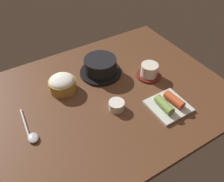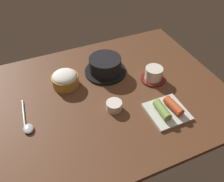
{
  "view_description": "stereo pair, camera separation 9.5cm",
  "coord_description": "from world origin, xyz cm",
  "px_view_note": "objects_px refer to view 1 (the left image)",
  "views": [
    {
      "loc": [
        -33.93,
        -61.03,
        70.68
      ],
      "look_at": [
        2.0,
        -2.0,
        5.0
      ],
      "focal_mm": 38.17,
      "sensor_mm": 36.0,
      "label": 1
    },
    {
      "loc": [
        -25.48,
        -65.41,
        70.68
      ],
      "look_at": [
        2.0,
        -2.0,
        5.0
      ],
      "focal_mm": 38.17,
      "sensor_mm": 36.0,
      "label": 2
    }
  ],
  "objects_px": {
    "banchan_cup_center": "(117,105)",
    "spoon": "(31,133)",
    "kimchi_plate": "(169,104)",
    "rice_bowl": "(62,83)",
    "tea_cup_with_saucer": "(149,71)",
    "stone_pot": "(100,66)"
  },
  "relations": [
    {
      "from": "banchan_cup_center",
      "to": "spoon",
      "type": "relative_size",
      "value": 0.34
    },
    {
      "from": "banchan_cup_center",
      "to": "kimchi_plate",
      "type": "distance_m",
      "value": 0.2
    },
    {
      "from": "rice_bowl",
      "to": "banchan_cup_center",
      "type": "height_order",
      "value": "rice_bowl"
    },
    {
      "from": "tea_cup_with_saucer",
      "to": "spoon",
      "type": "distance_m",
      "value": 0.55
    },
    {
      "from": "rice_bowl",
      "to": "banchan_cup_center",
      "type": "bearing_deg",
      "value": -57.07
    },
    {
      "from": "kimchi_plate",
      "to": "stone_pot",
      "type": "bearing_deg",
      "value": 110.94
    },
    {
      "from": "kimchi_plate",
      "to": "spoon",
      "type": "relative_size",
      "value": 0.81
    },
    {
      "from": "spoon",
      "to": "rice_bowl",
      "type": "bearing_deg",
      "value": 39.49
    },
    {
      "from": "stone_pot",
      "to": "kimchi_plate",
      "type": "relative_size",
      "value": 1.3
    },
    {
      "from": "banchan_cup_center",
      "to": "spoon",
      "type": "bearing_deg",
      "value": 170.76
    },
    {
      "from": "stone_pot",
      "to": "banchan_cup_center",
      "type": "xyz_separation_m",
      "value": [
        -0.05,
        -0.22,
        -0.02
      ]
    },
    {
      "from": "kimchi_plate",
      "to": "spoon",
      "type": "distance_m",
      "value": 0.52
    },
    {
      "from": "rice_bowl",
      "to": "kimchi_plate",
      "type": "relative_size",
      "value": 0.78
    },
    {
      "from": "tea_cup_with_saucer",
      "to": "stone_pot",
      "type": "bearing_deg",
      "value": 142.87
    },
    {
      "from": "stone_pot",
      "to": "spoon",
      "type": "relative_size",
      "value": 1.06
    },
    {
      "from": "stone_pot",
      "to": "tea_cup_with_saucer",
      "type": "relative_size",
      "value": 1.74
    },
    {
      "from": "stone_pot",
      "to": "kimchi_plate",
      "type": "height_order",
      "value": "stone_pot"
    },
    {
      "from": "stone_pot",
      "to": "banchan_cup_center",
      "type": "relative_size",
      "value": 3.07
    },
    {
      "from": "stone_pot",
      "to": "kimchi_plate",
      "type": "xyz_separation_m",
      "value": [
        0.12,
        -0.32,
        -0.02
      ]
    },
    {
      "from": "rice_bowl",
      "to": "tea_cup_with_saucer",
      "type": "height_order",
      "value": "rice_bowl"
    },
    {
      "from": "spoon",
      "to": "tea_cup_with_saucer",
      "type": "bearing_deg",
      "value": 4.07
    },
    {
      "from": "tea_cup_with_saucer",
      "to": "banchan_cup_center",
      "type": "distance_m",
      "value": 0.24
    }
  ]
}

